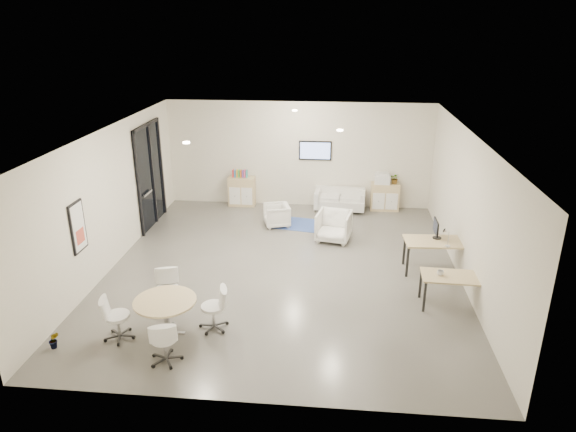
% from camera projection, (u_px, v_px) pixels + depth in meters
% --- Properties ---
extents(room_shell, '(9.60, 10.60, 4.80)m').
position_uv_depth(room_shell, '(283.00, 204.00, 11.39)').
color(room_shell, '#55534E').
rests_on(room_shell, ground).
extents(glass_door, '(0.09, 1.90, 2.85)m').
position_uv_depth(glass_door, '(150.00, 173.00, 14.11)').
color(glass_door, black).
rests_on(glass_door, room_shell).
extents(artwork, '(0.05, 0.54, 1.04)m').
position_uv_depth(artwork, '(78.00, 227.00, 10.28)').
color(artwork, black).
rests_on(artwork, room_shell).
extents(wall_tv, '(0.98, 0.06, 0.58)m').
position_uv_depth(wall_tv, '(315.00, 151.00, 15.44)').
color(wall_tv, black).
rests_on(wall_tv, room_shell).
extents(ceiling_spots, '(3.14, 4.14, 0.03)m').
position_uv_depth(ceiling_spots, '(278.00, 126.00, 11.62)').
color(ceiling_spots, '#FFEAC6').
rests_on(ceiling_spots, room_shell).
extents(sideboard_left, '(0.81, 0.42, 0.91)m').
position_uv_depth(sideboard_left, '(242.00, 191.00, 15.92)').
color(sideboard_left, '#D0B27D').
rests_on(sideboard_left, room_shell).
extents(sideboard_right, '(0.84, 0.41, 0.84)m').
position_uv_depth(sideboard_right, '(385.00, 197.00, 15.54)').
color(sideboard_right, '#D0B27D').
rests_on(sideboard_right, room_shell).
extents(books, '(0.47, 0.14, 0.22)m').
position_uv_depth(books, '(240.00, 174.00, 15.72)').
color(books, red).
rests_on(books, sideboard_left).
extents(printer, '(0.48, 0.41, 0.32)m').
position_uv_depth(printer, '(382.00, 178.00, 15.35)').
color(printer, white).
rests_on(printer, sideboard_right).
extents(loveseat, '(1.55, 0.85, 0.56)m').
position_uv_depth(loveseat, '(340.00, 200.00, 15.56)').
color(loveseat, silver).
rests_on(loveseat, room_shell).
extents(blue_rug, '(1.65, 1.25, 0.01)m').
position_uv_depth(blue_rug, '(300.00, 224.00, 14.55)').
color(blue_rug, navy).
rests_on(blue_rug, room_shell).
extents(armchair_left, '(0.79, 0.82, 0.69)m').
position_uv_depth(armchair_left, '(277.00, 214.00, 14.35)').
color(armchair_left, silver).
rests_on(armchair_left, room_shell).
extents(armchair_right, '(0.98, 0.93, 0.87)m').
position_uv_depth(armchair_right, '(334.00, 225.00, 13.36)').
color(armchair_right, silver).
rests_on(armchair_right, room_shell).
extents(desk_rear, '(1.52, 0.83, 0.77)m').
position_uv_depth(desk_rear, '(438.00, 244.00, 11.60)').
color(desk_rear, '#D0B27D').
rests_on(desk_rear, room_shell).
extents(desk_front, '(1.32, 0.70, 0.67)m').
position_uv_depth(desk_front, '(454.00, 279.00, 10.21)').
color(desk_front, '#D0B27D').
rests_on(desk_front, room_shell).
extents(monitor, '(0.20, 0.50, 0.44)m').
position_uv_depth(monitor, '(436.00, 229.00, 11.63)').
color(monitor, black).
rests_on(monitor, desk_rear).
extents(round_table, '(1.14, 1.14, 0.69)m').
position_uv_depth(round_table, '(165.00, 304.00, 9.30)').
color(round_table, '#D0B27D').
rests_on(round_table, room_shell).
extents(meeting_chairs, '(2.36, 2.36, 0.82)m').
position_uv_depth(meeting_chairs, '(166.00, 314.00, 9.37)').
color(meeting_chairs, white).
rests_on(meeting_chairs, room_shell).
extents(plant_cabinet, '(0.40, 0.42, 0.26)m').
position_uv_depth(plant_cabinet, '(395.00, 180.00, 15.30)').
color(plant_cabinet, '#3F7F3F').
rests_on(plant_cabinet, sideboard_right).
extents(plant_floor, '(0.29, 0.37, 0.14)m').
position_uv_depth(plant_floor, '(55.00, 344.00, 9.05)').
color(plant_floor, '#3F7F3F').
rests_on(plant_floor, room_shell).
extents(cup, '(0.15, 0.13, 0.13)m').
position_uv_depth(cup, '(440.00, 272.00, 10.19)').
color(cup, white).
rests_on(cup, desk_front).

